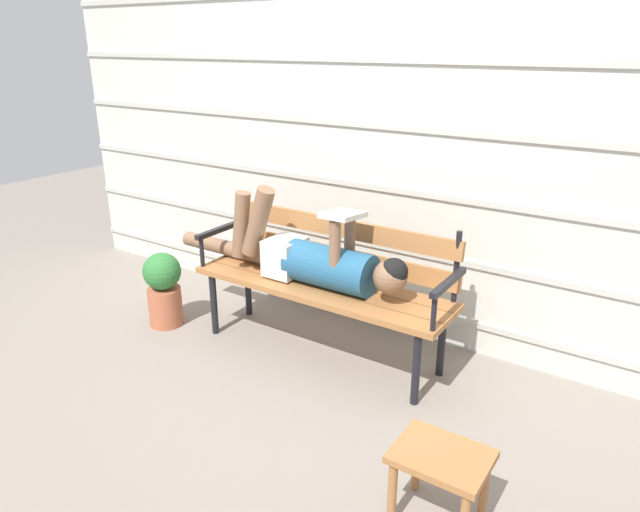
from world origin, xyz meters
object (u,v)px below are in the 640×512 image
object	(u,v)px
footstool	(441,468)
potted_plant	(164,287)
reclining_person	(311,257)
park_bench	(326,275)

from	to	relation	value
footstool	potted_plant	xyz separation A→B (m)	(-2.22, 0.59, 0.01)
reclining_person	footstool	world-z (taller)	reclining_person
park_bench	reclining_person	size ratio (longest dim) A/B	0.95
park_bench	footstool	size ratio (longest dim) A/B	4.45
reclining_person	potted_plant	bearing A→B (deg)	-165.76
park_bench	potted_plant	xyz separation A→B (m)	(-1.08, -0.33, -0.23)
park_bench	potted_plant	bearing A→B (deg)	-163.29
park_bench	potted_plant	size ratio (longest dim) A/B	3.19
park_bench	footstool	bearing A→B (deg)	-39.06
reclining_person	footstool	xyz separation A→B (m)	(1.20, -0.85, -0.36)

